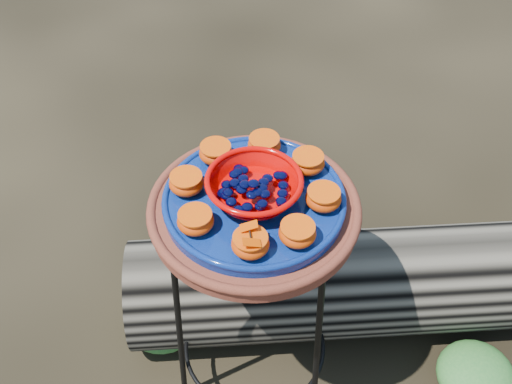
% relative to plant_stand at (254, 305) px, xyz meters
% --- Properties ---
extents(ground, '(60.00, 60.00, 0.00)m').
position_rel_plant_stand_xyz_m(ground, '(0.00, 0.00, -0.35)').
color(ground, black).
extents(plant_stand, '(0.44, 0.44, 0.70)m').
position_rel_plant_stand_xyz_m(plant_stand, '(0.00, 0.00, 0.00)').
color(plant_stand, black).
rests_on(plant_stand, ground).
extents(terracotta_saucer, '(0.47, 0.47, 0.04)m').
position_rel_plant_stand_xyz_m(terracotta_saucer, '(0.00, 0.00, 0.37)').
color(terracotta_saucer, '#4D2414').
rests_on(terracotta_saucer, plant_stand).
extents(cobalt_plate, '(0.40, 0.40, 0.03)m').
position_rel_plant_stand_xyz_m(cobalt_plate, '(0.00, 0.00, 0.40)').
color(cobalt_plate, '#021147').
rests_on(cobalt_plate, terracotta_saucer).
extents(red_bowl, '(0.20, 0.20, 0.06)m').
position_rel_plant_stand_xyz_m(red_bowl, '(0.00, 0.00, 0.44)').
color(red_bowl, '#CE0401').
rests_on(red_bowl, cobalt_plate).
extents(glass_gems, '(0.16, 0.16, 0.03)m').
position_rel_plant_stand_xyz_m(glass_gems, '(0.00, 0.00, 0.48)').
color(glass_gems, black).
rests_on(glass_gems, red_bowl).
extents(orange_half_0, '(0.08, 0.08, 0.04)m').
position_rel_plant_stand_xyz_m(orange_half_0, '(0.02, -0.15, 0.44)').
color(orange_half_0, red).
rests_on(orange_half_0, cobalt_plate).
extents(orange_half_1, '(0.08, 0.08, 0.04)m').
position_rel_plant_stand_xyz_m(orange_half_1, '(0.11, -0.10, 0.44)').
color(orange_half_1, red).
rests_on(orange_half_1, cobalt_plate).
extents(orange_half_2, '(0.08, 0.08, 0.04)m').
position_rel_plant_stand_xyz_m(orange_half_2, '(0.15, 0.00, 0.44)').
color(orange_half_2, red).
rests_on(orange_half_2, cobalt_plate).
extents(orange_half_3, '(0.08, 0.08, 0.04)m').
position_rel_plant_stand_xyz_m(orange_half_3, '(0.10, 0.11, 0.44)').
color(orange_half_3, red).
rests_on(orange_half_3, cobalt_plate).
extents(orange_half_4, '(0.08, 0.08, 0.04)m').
position_rel_plant_stand_xyz_m(orange_half_4, '(-0.00, 0.15, 0.44)').
color(orange_half_4, red).
rests_on(orange_half_4, cobalt_plate).
extents(orange_half_5, '(0.08, 0.08, 0.04)m').
position_rel_plant_stand_xyz_m(orange_half_5, '(-0.11, 0.10, 0.44)').
color(orange_half_5, red).
rests_on(orange_half_5, cobalt_plate).
extents(orange_half_6, '(0.08, 0.08, 0.04)m').
position_rel_plant_stand_xyz_m(orange_half_6, '(-0.15, -0.00, 0.44)').
color(orange_half_6, red).
rests_on(orange_half_6, cobalt_plate).
extents(orange_half_7, '(0.08, 0.08, 0.04)m').
position_rel_plant_stand_xyz_m(orange_half_7, '(-0.10, -0.11, 0.44)').
color(orange_half_7, red).
rests_on(orange_half_7, cobalt_plate).
extents(butterfly, '(0.09, 0.07, 0.01)m').
position_rel_plant_stand_xyz_m(butterfly, '(0.02, -0.15, 0.46)').
color(butterfly, '#DA4100').
rests_on(butterfly, orange_half_0).
extents(driftwood_log, '(1.84, 0.88, 0.33)m').
position_rel_plant_stand_xyz_m(driftwood_log, '(0.47, 0.31, -0.18)').
color(driftwood_log, black).
rests_on(driftwood_log, ground).
extents(foliage_left, '(0.24, 0.24, 0.12)m').
position_rel_plant_stand_xyz_m(foliage_left, '(-0.31, 0.09, -0.29)').
color(foliage_left, '#256327').
rests_on(foliage_left, ground).
extents(foliage_right, '(0.23, 0.23, 0.12)m').
position_rel_plant_stand_xyz_m(foliage_right, '(0.65, 0.07, -0.29)').
color(foliage_right, '#256327').
rests_on(foliage_right, ground).
extents(foliage_back, '(0.28, 0.28, 0.14)m').
position_rel_plant_stand_xyz_m(foliage_back, '(-0.27, 0.51, -0.28)').
color(foliage_back, '#256327').
rests_on(foliage_back, ground).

